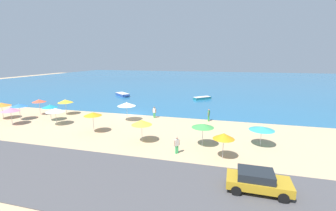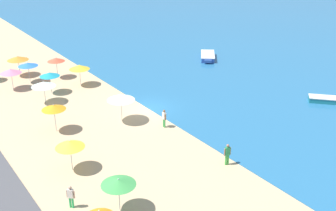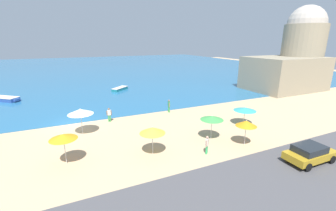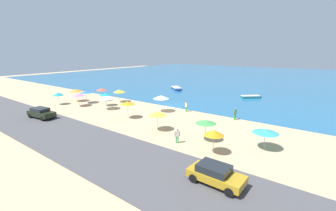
% 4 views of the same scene
% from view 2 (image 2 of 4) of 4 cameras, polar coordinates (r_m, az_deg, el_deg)
% --- Properties ---
extents(ground_plane, '(160.00, 160.00, 0.00)m').
position_cam_2_polar(ground_plane, '(40.59, -2.57, -0.50)').
color(ground_plane, tan).
extents(beach_umbrella_0, '(2.20, 2.20, 2.36)m').
position_cam_2_polar(beach_umbrella_0, '(47.68, -20.54, 4.38)').
color(beach_umbrella_0, '#B2B2B7').
rests_on(beach_umbrella_0, ground_plane).
extents(beach_umbrella_2, '(2.18, 2.18, 2.39)m').
position_cam_2_polar(beach_umbrella_2, '(26.11, -6.73, -10.27)').
color(beach_umbrella_2, '#B2B2B7').
rests_on(beach_umbrella_2, ground_plane).
extents(beach_umbrella_3, '(2.48, 2.48, 2.69)m').
position_cam_2_polar(beach_umbrella_3, '(37.39, -6.40, 1.12)').
color(beach_umbrella_3, '#B2B2B7').
rests_on(beach_umbrella_3, ground_plane).
extents(beach_umbrella_4, '(2.41, 2.41, 2.42)m').
position_cam_2_polar(beach_umbrella_4, '(51.74, -19.69, 6.05)').
color(beach_umbrella_4, '#B2B2B7').
rests_on(beach_umbrella_4, ground_plane).
extents(beach_umbrella_5, '(2.12, 2.12, 2.46)m').
position_cam_2_polar(beach_umbrella_5, '(30.79, -13.16, -5.10)').
color(beach_umbrella_5, '#B2B2B7').
rests_on(beach_umbrella_5, ground_plane).
extents(beach_umbrella_6, '(1.96, 1.96, 2.46)m').
position_cam_2_polar(beach_umbrella_6, '(49.72, -14.93, 6.03)').
color(beach_umbrella_6, '#B2B2B7').
rests_on(beach_umbrella_6, ground_plane).
extents(beach_umbrella_7, '(2.38, 2.38, 2.30)m').
position_cam_2_polar(beach_umbrella_7, '(43.02, -16.51, 2.80)').
color(beach_umbrella_7, '#B2B2B7').
rests_on(beach_umbrella_7, ground_plane).
extents(beach_umbrella_9, '(2.23, 2.23, 2.42)m').
position_cam_2_polar(beach_umbrella_9, '(46.75, -11.93, 5.11)').
color(beach_umbrella_9, '#B2B2B7').
rests_on(beach_umbrella_9, ground_plane).
extents(beach_umbrella_10, '(2.04, 2.04, 2.51)m').
position_cam_2_polar(beach_umbrella_10, '(36.76, -15.23, -0.23)').
color(beach_umbrella_10, '#B2B2B7').
rests_on(beach_umbrella_10, ground_plane).
extents(beach_umbrella_11, '(2.07, 2.07, 2.34)m').
position_cam_2_polar(beach_umbrella_11, '(45.35, -15.75, 4.08)').
color(beach_umbrella_11, '#B2B2B7').
rests_on(beach_umbrella_11, ground_plane).
extents(beach_umbrella_12, '(2.18, 2.18, 2.36)m').
position_cam_2_polar(beach_umbrella_12, '(49.17, -18.45, 5.30)').
color(beach_umbrella_12, '#B2B2B7').
rests_on(beach_umbrella_12, ground_plane).
extents(bather_0, '(0.29, 0.56, 1.72)m').
position_cam_2_polar(bather_0, '(31.50, 8.05, -6.41)').
color(bather_0, green).
rests_on(bather_0, ground_plane).
extents(bather_1, '(0.57, 0.25, 1.66)m').
position_cam_2_polar(bather_1, '(36.69, -0.53, -1.64)').
color(bather_1, green).
rests_on(bather_1, ground_plane).
extents(bather_2, '(0.44, 0.41, 1.61)m').
position_cam_2_polar(bather_2, '(27.61, -13.04, -11.81)').
color(bather_2, '#2FB45E').
rests_on(bather_2, ground_plane).
extents(skiff_nearshore, '(4.23, 3.86, 0.65)m').
position_cam_2_polar(skiff_nearshore, '(55.59, 5.41, 6.64)').
color(skiff_nearshore, '#2B4C95').
rests_on(skiff_nearshore, sea).
extents(skiff_offshore, '(3.68, 3.49, 0.55)m').
position_cam_2_polar(skiff_offshore, '(44.79, 20.93, 0.73)').
color(skiff_offshore, '#1E767E').
rests_on(skiff_offshore, sea).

